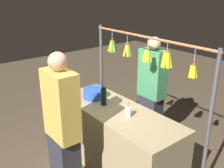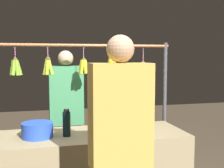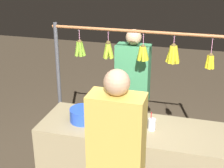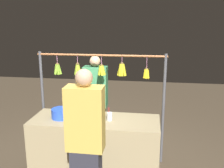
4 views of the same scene
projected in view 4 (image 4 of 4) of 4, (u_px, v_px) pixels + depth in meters
The scene contains 7 objects.
market_counter at pixel (95, 147), 3.68m from camera, with size 1.80×0.66×0.85m, color tan.
display_rack at pixel (100, 84), 3.93m from camera, with size 1.98×0.14×1.73m.
water_bottle at pixel (78, 111), 3.54m from camera, with size 0.07×0.07×0.25m.
blue_bucket at pixel (61, 113), 3.61m from camera, with size 0.28×0.28×0.13m, color blue.
drink_cup at pixel (110, 116), 3.52m from camera, with size 0.07×0.07×0.18m.
vendor_person at pixel (96, 104), 4.34m from camera, with size 0.39×0.21×1.64m.
customer_person at pixel (86, 146), 2.82m from camera, with size 0.41×0.22×1.71m.
Camera 4 is at (-0.74, 3.28, 2.19)m, focal length 41.01 mm.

